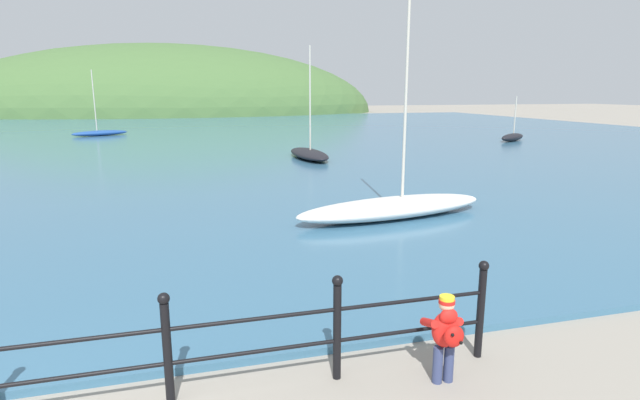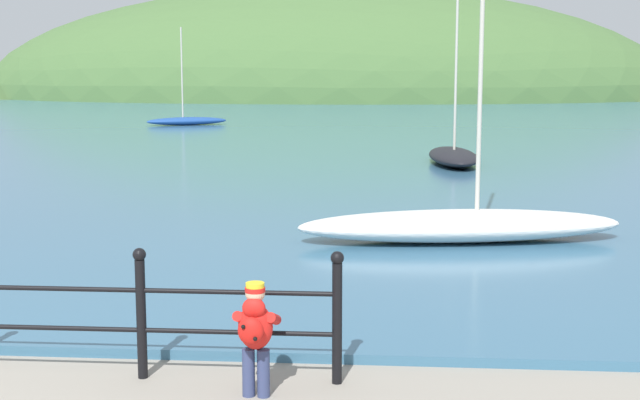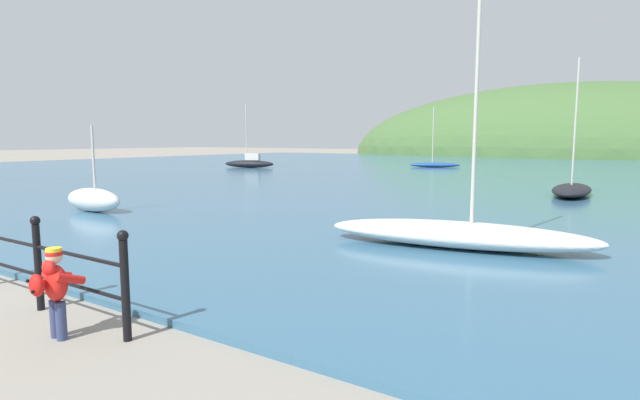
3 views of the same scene
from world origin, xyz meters
The scene contains 6 objects.
water centered at (0.00, 32.00, 0.05)m, with size 80.00×60.00×0.10m, color #386684.
far_hillside centered at (0.00, 71.98, 0.00)m, with size 60.03×33.02×19.03m.
child_in_coat centered at (4.68, 1.11, 0.61)m, with size 0.39×0.54×1.00m.
boat_mid_harbor centered at (7.56, 18.73, 0.33)m, with size 1.50×4.19×4.95m.
boat_red_dinghy centered at (6.92, 7.67, 0.37)m, with size 5.25×2.10×6.10m.
boat_nearest_quay centered at (-3.48, 34.00, 0.32)m, with size 3.71×2.34×4.41m.
Camera 2 is at (5.80, -6.14, 2.83)m, focal length 50.00 mm.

